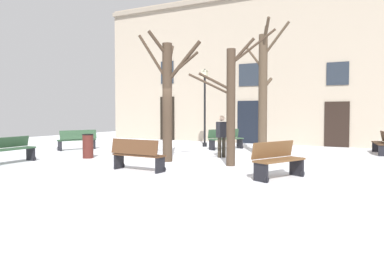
{
  "coord_description": "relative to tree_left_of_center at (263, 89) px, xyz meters",
  "views": [
    {
      "loc": [
        7.18,
        -11.65,
        1.71
      ],
      "look_at": [
        0.0,
        1.54,
        1.06
      ],
      "focal_mm": 35.02,
      "sensor_mm": 36.0,
      "label": 1
    }
  ],
  "objects": [
    {
      "name": "person_crossing_plaza",
      "position": [
        -1.24,
        -1.09,
        -1.71
      ],
      "size": [
        0.41,
        0.43,
        1.58
      ],
      "rotation": [
        0.0,
        0.0,
        0.88
      ],
      "color": "#2D271E",
      "rests_on": "ground"
    },
    {
      "name": "tree_right_of_center",
      "position": [
        -2.4,
        -3.03,
        -0.31
      ],
      "size": [
        2.18,
        1.66,
        4.41
      ],
      "color": "#423326",
      "rests_on": "ground"
    },
    {
      "name": "litter_bin",
      "position": [
        -5.51,
        -3.63,
        -2.13
      ],
      "size": [
        0.42,
        0.42,
        0.89
      ],
      "color": "#4C1E19",
      "rests_on": "ground"
    },
    {
      "name": "tree_left_of_center",
      "position": [
        0.0,
        0.0,
        0.0
      ],
      "size": [
        1.77,
        1.76,
        5.14
      ],
      "color": "#4C3D2D",
      "rests_on": "ground"
    },
    {
      "name": "bench_back_to_back_right",
      "position": [
        1.82,
        -4.45,
        -2.1
      ],
      "size": [
        1.09,
        1.61,
        0.95
      ],
      "rotation": [
        0.0,
        0.0,
        1.15
      ],
      "color": "brown",
      "rests_on": "ground"
    },
    {
      "name": "building_facade",
      "position": [
        -2.72,
        5.66,
        1.61
      ],
      "size": [
        18.29,
        0.6,
        8.28
      ],
      "color": "tan",
      "rests_on": "ground"
    },
    {
      "name": "bench_near_center_tree",
      "position": [
        -8.09,
        -1.62,
        -2.11
      ],
      "size": [
        1.09,
        1.72,
        0.9
      ],
      "rotation": [
        0.0,
        0.0,
        4.3
      ],
      "color": "#2D4C33",
      "rests_on": "ground"
    },
    {
      "name": "ground_plane",
      "position": [
        -2.72,
        -2.25,
        -2.58
      ],
      "size": [
        29.27,
        29.27,
        0.0
      ],
      "primitive_type": "plane",
      "color": "white"
    },
    {
      "name": "streetlamp",
      "position": [
        -3.78,
        2.56,
        -0.24
      ],
      "size": [
        0.3,
        0.3,
        3.83
      ],
      "color": "black",
      "rests_on": "ground"
    },
    {
      "name": "tree_foreground",
      "position": [
        -0.12,
        -2.92,
        -0.58
      ],
      "size": [
        2.57,
        1.71,
        4.21
      ],
      "color": "#423326",
      "rests_on": "ground"
    },
    {
      "name": "bench_by_litter_bin",
      "position": [
        4.0,
        3.05,
        -2.1
      ],
      "size": [
        0.77,
        1.87,
        0.92
      ],
      "rotation": [
        0.0,
        0.0,
        4.9
      ],
      "color": "#3D2819",
      "rests_on": "ground"
    },
    {
      "name": "bench_near_lamp",
      "position": [
        -2.08,
        -5.19,
        -2.1
      ],
      "size": [
        1.69,
        0.53,
        0.93
      ],
      "rotation": [
        0.0,
        0.0,
        3.11
      ],
      "color": "#51331E",
      "rests_on": "ground"
    },
    {
      "name": "bench_facing_shops",
      "position": [
        -6.76,
        -5.9,
        -2.11
      ],
      "size": [
        0.57,
        1.71,
        0.88
      ],
      "rotation": [
        0.0,
        0.0,
        1.64
      ],
      "color": "#2D4C33",
      "rests_on": "ground"
    },
    {
      "name": "bench_far_corner",
      "position": [
        -2.37,
        1.86,
        -2.1
      ],
      "size": [
        1.25,
        1.72,
        0.92
      ],
      "rotation": [
        0.0,
        0.0,
        1.05
      ],
      "color": "#2D4C33",
      "rests_on": "ground"
    }
  ]
}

